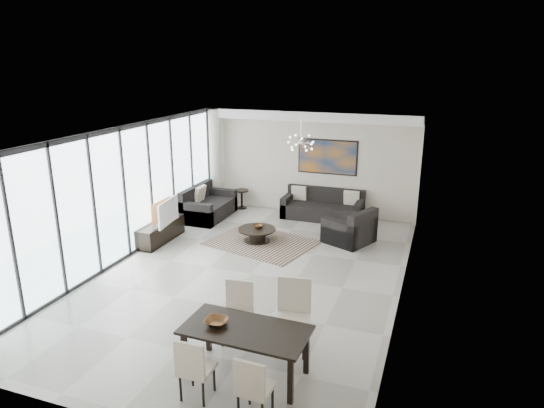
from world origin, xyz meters
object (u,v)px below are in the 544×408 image
at_px(coffee_table, 257,234).
at_px(tv_console, 161,232).
at_px(television, 164,212).
at_px(dining_table, 246,334).
at_px(sofa_main, 323,209).

bearing_deg(coffee_table, tv_console, -160.32).
height_order(coffee_table, television, television).
relative_size(tv_console, television, 1.51).
height_order(coffee_table, dining_table, dining_table).
bearing_deg(tv_console, coffee_table, 19.68).
relative_size(television, dining_table, 0.58).
distance_m(tv_console, dining_table, 5.71).
xyz_separation_m(tv_console, television, (0.16, -0.04, 0.54)).
distance_m(sofa_main, television, 4.43).
relative_size(tv_console, dining_table, 0.87).
xyz_separation_m(sofa_main, tv_console, (-3.27, -3.07, -0.03)).
bearing_deg(tv_console, dining_table, -46.08).
relative_size(coffee_table, dining_table, 0.52).
distance_m(television, dining_table, 5.55).
distance_m(sofa_main, dining_table, 7.21).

